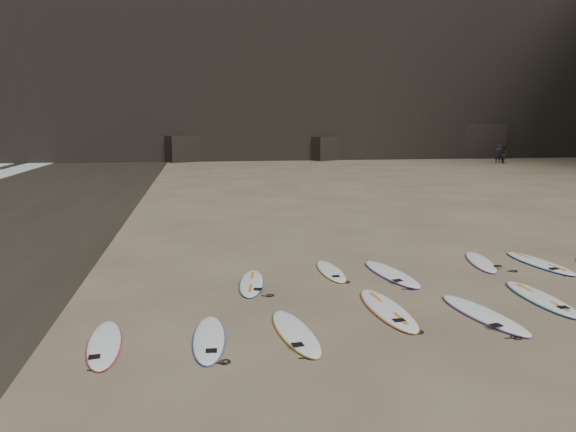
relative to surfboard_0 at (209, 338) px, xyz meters
name	(u,v)px	position (x,y,z in m)	size (l,w,h in m)	color
ground	(404,312)	(4.02, 0.91, -0.04)	(240.00, 240.00, 0.00)	#897559
surfboard_0	(209,338)	(0.00, 0.00, 0.00)	(0.55, 2.31, 0.08)	white
surfboard_1	(295,332)	(1.59, 0.05, 0.00)	(0.59, 2.45, 0.09)	white
surfboard_2	(388,309)	(3.70, 0.99, 0.01)	(0.66, 2.76, 0.10)	white
surfboard_3	(483,314)	(5.52, 0.41, 0.01)	(0.63, 2.63, 0.09)	white
surfboard_4	(541,298)	(7.29, 1.16, 0.01)	(0.64, 2.66, 0.10)	white
surfboard_5	(251,283)	(1.09, 3.36, 0.00)	(0.55, 2.29, 0.08)	white
surfboard_6	(331,271)	(3.23, 4.12, 0.00)	(0.53, 2.20, 0.08)	white
surfboard_7	(391,273)	(4.70, 3.62, 0.01)	(0.65, 2.71, 0.10)	white
surfboard_8	(481,262)	(7.58, 4.41, 0.00)	(0.57, 2.36, 0.08)	white
surfboard_9	(540,263)	(9.10, 4.02, 0.01)	(0.65, 2.70, 0.10)	white
surfboard_11	(104,343)	(-1.83, 0.05, 0.00)	(0.55, 2.30, 0.08)	white
person_a	(498,154)	(27.59, 39.20, 0.82)	(0.63, 0.41, 1.72)	black
person_b	(504,154)	(27.90, 38.60, 0.78)	(0.80, 0.62, 1.64)	black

